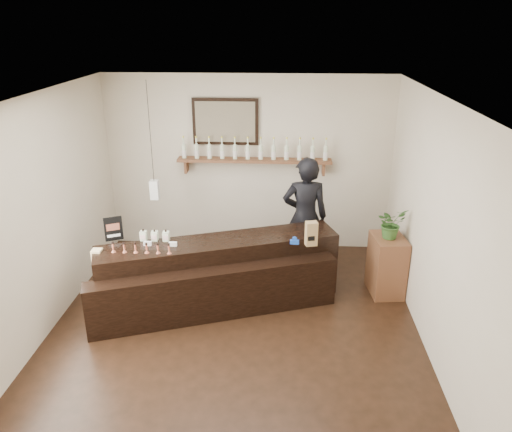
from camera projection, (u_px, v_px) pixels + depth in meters
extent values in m
plane|color=black|center=(235.00, 330.00, 6.13)|extent=(5.00, 5.00, 0.00)
plane|color=beige|center=(248.00, 164.00, 7.93)|extent=(4.50, 0.00, 4.50)
plane|color=beige|center=(194.00, 371.00, 3.30)|extent=(4.50, 0.00, 4.50)
plane|color=beige|center=(38.00, 221.00, 5.73)|extent=(0.00, 5.00, 5.00)
plane|color=beige|center=(436.00, 230.00, 5.49)|extent=(0.00, 5.00, 5.00)
plane|color=white|center=(230.00, 99.00, 5.09)|extent=(5.00, 5.00, 0.00)
cube|color=brown|center=(254.00, 160.00, 7.77)|extent=(2.40, 0.25, 0.04)
cube|color=brown|center=(186.00, 166.00, 7.90)|extent=(0.04, 0.20, 0.20)
cube|color=brown|center=(323.00, 168.00, 7.78)|extent=(0.04, 0.20, 0.20)
cube|color=black|center=(225.00, 122.00, 7.67)|extent=(1.02, 0.04, 0.72)
cube|color=#41362A|center=(225.00, 122.00, 7.64)|extent=(0.92, 0.01, 0.62)
cube|color=white|center=(155.00, 190.00, 7.22)|extent=(0.12, 0.12, 0.28)
cylinder|color=black|center=(150.00, 132.00, 6.91)|extent=(0.01, 0.01, 1.41)
cylinder|color=silver|center=(184.00, 152.00, 7.78)|extent=(0.07, 0.07, 0.20)
cone|color=silver|center=(184.00, 144.00, 7.73)|extent=(0.07, 0.07, 0.05)
cylinder|color=silver|center=(183.00, 140.00, 7.71)|extent=(0.02, 0.02, 0.07)
cylinder|color=yellow|center=(183.00, 137.00, 7.69)|extent=(0.03, 0.03, 0.02)
cylinder|color=white|center=(184.00, 153.00, 7.79)|extent=(0.07, 0.07, 0.09)
cylinder|color=silver|center=(197.00, 152.00, 7.77)|extent=(0.07, 0.07, 0.20)
cone|color=silver|center=(196.00, 144.00, 7.72)|extent=(0.07, 0.07, 0.05)
cylinder|color=silver|center=(196.00, 140.00, 7.70)|extent=(0.02, 0.02, 0.07)
cylinder|color=yellow|center=(196.00, 137.00, 7.68)|extent=(0.03, 0.03, 0.02)
cylinder|color=white|center=(197.00, 153.00, 7.78)|extent=(0.07, 0.07, 0.09)
cylinder|color=silver|center=(209.00, 152.00, 7.76)|extent=(0.07, 0.07, 0.20)
cone|color=silver|center=(209.00, 144.00, 7.71)|extent=(0.07, 0.07, 0.05)
cylinder|color=silver|center=(209.00, 140.00, 7.69)|extent=(0.02, 0.02, 0.07)
cylinder|color=yellow|center=(209.00, 137.00, 7.67)|extent=(0.03, 0.03, 0.02)
cylinder|color=white|center=(209.00, 153.00, 7.77)|extent=(0.07, 0.07, 0.09)
cylinder|color=silver|center=(222.00, 152.00, 7.75)|extent=(0.07, 0.07, 0.20)
cone|color=silver|center=(222.00, 144.00, 7.70)|extent=(0.07, 0.07, 0.05)
cylinder|color=silver|center=(222.00, 140.00, 7.68)|extent=(0.02, 0.02, 0.07)
cylinder|color=yellow|center=(222.00, 137.00, 7.66)|extent=(0.03, 0.03, 0.02)
cylinder|color=white|center=(222.00, 153.00, 7.75)|extent=(0.07, 0.07, 0.09)
cylinder|color=silver|center=(235.00, 152.00, 7.74)|extent=(0.07, 0.07, 0.20)
cone|color=silver|center=(235.00, 144.00, 7.69)|extent=(0.07, 0.07, 0.05)
cylinder|color=silver|center=(235.00, 140.00, 7.67)|extent=(0.02, 0.02, 0.07)
cylinder|color=yellow|center=(235.00, 137.00, 7.65)|extent=(0.03, 0.03, 0.02)
cylinder|color=white|center=(235.00, 154.00, 7.74)|extent=(0.07, 0.07, 0.09)
cylinder|color=silver|center=(248.00, 153.00, 7.73)|extent=(0.07, 0.07, 0.20)
cone|color=silver|center=(248.00, 144.00, 7.68)|extent=(0.07, 0.07, 0.05)
cylinder|color=silver|center=(248.00, 141.00, 7.66)|extent=(0.02, 0.02, 0.07)
cylinder|color=yellow|center=(248.00, 138.00, 7.64)|extent=(0.03, 0.03, 0.02)
cylinder|color=white|center=(248.00, 154.00, 7.73)|extent=(0.07, 0.07, 0.09)
cylinder|color=silver|center=(261.00, 153.00, 7.72)|extent=(0.07, 0.07, 0.20)
cone|color=silver|center=(261.00, 145.00, 7.67)|extent=(0.07, 0.07, 0.05)
cylinder|color=silver|center=(261.00, 141.00, 7.65)|extent=(0.02, 0.02, 0.07)
cylinder|color=yellow|center=(261.00, 138.00, 7.63)|extent=(0.03, 0.03, 0.02)
cylinder|color=white|center=(261.00, 154.00, 7.72)|extent=(0.07, 0.07, 0.09)
cylinder|color=silver|center=(274.00, 153.00, 7.70)|extent=(0.07, 0.07, 0.20)
cone|color=silver|center=(274.00, 145.00, 7.66)|extent=(0.07, 0.07, 0.05)
cylinder|color=silver|center=(274.00, 141.00, 7.63)|extent=(0.02, 0.02, 0.07)
cylinder|color=yellow|center=(274.00, 138.00, 7.62)|extent=(0.03, 0.03, 0.02)
cylinder|color=white|center=(274.00, 154.00, 7.71)|extent=(0.07, 0.07, 0.09)
cylinder|color=silver|center=(287.00, 153.00, 7.69)|extent=(0.07, 0.07, 0.20)
cone|color=silver|center=(287.00, 145.00, 7.65)|extent=(0.07, 0.07, 0.05)
cylinder|color=silver|center=(287.00, 141.00, 7.62)|extent=(0.02, 0.02, 0.07)
cylinder|color=yellow|center=(287.00, 138.00, 7.61)|extent=(0.03, 0.03, 0.02)
cylinder|color=white|center=(286.00, 154.00, 7.70)|extent=(0.07, 0.07, 0.09)
cylinder|color=silver|center=(299.00, 153.00, 7.68)|extent=(0.07, 0.07, 0.20)
cone|color=silver|center=(300.00, 145.00, 7.64)|extent=(0.07, 0.07, 0.05)
cylinder|color=silver|center=(300.00, 141.00, 7.61)|extent=(0.02, 0.02, 0.07)
cylinder|color=yellow|center=(300.00, 138.00, 7.60)|extent=(0.03, 0.03, 0.02)
cylinder|color=white|center=(299.00, 155.00, 7.69)|extent=(0.07, 0.07, 0.09)
cylinder|color=silver|center=(313.00, 153.00, 7.67)|extent=(0.07, 0.07, 0.20)
cone|color=silver|center=(313.00, 145.00, 7.62)|extent=(0.07, 0.07, 0.05)
cylinder|color=silver|center=(313.00, 142.00, 7.60)|extent=(0.02, 0.02, 0.07)
cylinder|color=yellow|center=(313.00, 139.00, 7.58)|extent=(0.03, 0.03, 0.02)
cylinder|color=white|center=(312.00, 155.00, 7.68)|extent=(0.07, 0.07, 0.09)
cylinder|color=silver|center=(326.00, 154.00, 7.66)|extent=(0.07, 0.07, 0.20)
cone|color=silver|center=(326.00, 146.00, 7.61)|extent=(0.07, 0.07, 0.05)
cylinder|color=silver|center=(326.00, 142.00, 7.59)|extent=(0.02, 0.02, 0.07)
cylinder|color=yellow|center=(326.00, 139.00, 7.57)|extent=(0.03, 0.03, 0.02)
cylinder|color=white|center=(325.00, 155.00, 7.67)|extent=(0.07, 0.07, 0.09)
cube|color=black|center=(220.00, 270.00, 6.63)|extent=(3.16, 1.56, 0.88)
cube|color=black|center=(216.00, 294.00, 6.28)|extent=(3.07, 1.30, 0.67)
cube|color=white|center=(148.00, 243.00, 6.32)|extent=(0.10, 0.04, 0.05)
cube|color=white|center=(173.00, 244.00, 6.30)|extent=(0.10, 0.04, 0.05)
cube|color=#DDBE87|center=(98.00, 263.00, 6.22)|extent=(0.12, 0.12, 0.12)
cube|color=#DDBE87|center=(97.00, 254.00, 6.17)|extent=(0.12, 0.12, 0.12)
cube|color=silver|center=(143.00, 236.00, 6.45)|extent=(0.08, 0.08, 0.13)
cube|color=beige|center=(143.00, 237.00, 6.42)|extent=(0.07, 0.00, 0.06)
cylinder|color=black|center=(143.00, 230.00, 6.43)|extent=(0.02, 0.02, 0.03)
cube|color=silver|center=(155.00, 236.00, 6.45)|extent=(0.08, 0.08, 0.13)
cube|color=beige|center=(154.00, 237.00, 6.41)|extent=(0.07, 0.00, 0.06)
cylinder|color=black|center=(154.00, 231.00, 6.42)|extent=(0.02, 0.02, 0.03)
cube|color=silver|center=(166.00, 236.00, 6.44)|extent=(0.08, 0.08, 0.13)
cube|color=beige|center=(165.00, 238.00, 6.40)|extent=(0.07, 0.00, 0.06)
cylinder|color=black|center=(166.00, 231.00, 6.41)|extent=(0.02, 0.02, 0.03)
cylinder|color=#B1563C|center=(115.00, 260.00, 6.19)|extent=(0.07, 0.07, 0.20)
cone|color=#B1563C|center=(114.00, 251.00, 6.14)|extent=(0.07, 0.07, 0.05)
cylinder|color=#B1563C|center=(113.00, 246.00, 6.12)|extent=(0.02, 0.02, 0.07)
cylinder|color=black|center=(113.00, 243.00, 6.10)|extent=(0.03, 0.03, 0.02)
cylinder|color=white|center=(115.00, 262.00, 6.20)|extent=(0.07, 0.07, 0.09)
cylinder|color=#B1563C|center=(126.00, 260.00, 6.18)|extent=(0.07, 0.07, 0.20)
cone|color=#B1563C|center=(125.00, 251.00, 6.13)|extent=(0.07, 0.07, 0.05)
cylinder|color=#B1563C|center=(124.00, 247.00, 6.11)|extent=(0.02, 0.02, 0.07)
cylinder|color=black|center=(124.00, 243.00, 6.09)|extent=(0.03, 0.03, 0.02)
cylinder|color=white|center=(126.00, 262.00, 6.19)|extent=(0.07, 0.07, 0.09)
cylinder|color=#B1563C|center=(137.00, 261.00, 6.17)|extent=(0.07, 0.07, 0.20)
cone|color=#B1563C|center=(136.00, 251.00, 6.13)|extent=(0.07, 0.07, 0.05)
cylinder|color=#B1563C|center=(135.00, 247.00, 6.10)|extent=(0.02, 0.02, 0.07)
cylinder|color=black|center=(135.00, 244.00, 6.09)|extent=(0.03, 0.03, 0.02)
cylinder|color=white|center=(137.00, 262.00, 6.18)|extent=(0.07, 0.07, 0.09)
cylinder|color=#B1563C|center=(148.00, 261.00, 6.17)|extent=(0.07, 0.07, 0.20)
cone|color=#B1563C|center=(147.00, 252.00, 6.12)|extent=(0.07, 0.07, 0.05)
cylinder|color=#B1563C|center=(146.00, 247.00, 6.10)|extent=(0.02, 0.02, 0.07)
cylinder|color=black|center=(146.00, 244.00, 6.08)|extent=(0.03, 0.03, 0.02)
cylinder|color=white|center=(148.00, 262.00, 6.17)|extent=(0.07, 0.07, 0.09)
cylinder|color=#B1563C|center=(159.00, 261.00, 6.16)|extent=(0.07, 0.07, 0.20)
cone|color=#B1563C|center=(158.00, 252.00, 6.11)|extent=(0.07, 0.07, 0.05)
cylinder|color=#B1563C|center=(158.00, 248.00, 6.09)|extent=(0.02, 0.02, 0.07)
cylinder|color=black|center=(157.00, 244.00, 6.07)|extent=(0.03, 0.03, 0.02)
cylinder|color=white|center=(159.00, 263.00, 6.17)|extent=(0.07, 0.07, 0.09)
cylinder|color=#B1563C|center=(170.00, 262.00, 6.15)|extent=(0.07, 0.07, 0.20)
cone|color=#B1563C|center=(169.00, 252.00, 6.10)|extent=(0.07, 0.07, 0.05)
cylinder|color=#B1563C|center=(169.00, 248.00, 6.08)|extent=(0.02, 0.02, 0.07)
cylinder|color=black|center=(169.00, 244.00, 6.06)|extent=(0.03, 0.03, 0.02)
cylinder|color=white|center=(170.00, 263.00, 6.16)|extent=(0.07, 0.07, 0.09)
cube|color=black|center=(113.00, 229.00, 6.42)|extent=(0.22, 0.12, 0.32)
cube|color=#954D36|center=(113.00, 227.00, 6.39)|extent=(0.15, 0.08, 0.09)
cube|color=white|center=(114.00, 236.00, 6.44)|extent=(0.15, 0.08, 0.04)
cube|color=#9A7C4A|center=(311.00, 234.00, 6.28)|extent=(0.16, 0.14, 0.31)
cube|color=black|center=(311.00, 239.00, 6.25)|extent=(0.09, 0.02, 0.06)
cube|color=#1948B5|center=(295.00, 242.00, 6.36)|extent=(0.12, 0.05, 0.05)
cylinder|color=#1948B5|center=(295.00, 239.00, 6.34)|extent=(0.06, 0.03, 0.06)
cube|color=brown|center=(387.00, 265.00, 6.83)|extent=(0.47, 0.61, 0.83)
imported|color=#345E25|center=(391.00, 223.00, 6.60)|extent=(0.49, 0.47, 0.42)
imported|color=black|center=(305.00, 210.00, 7.15)|extent=(0.76, 0.53, 2.02)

